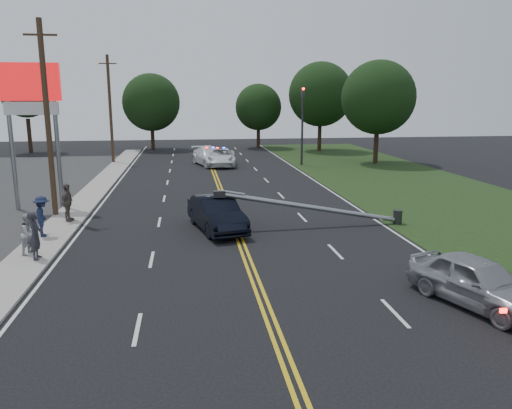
{
  "coord_description": "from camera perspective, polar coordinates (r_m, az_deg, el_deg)",
  "views": [
    {
      "loc": [
        -2.22,
        -14.93,
        6.23
      ],
      "look_at": [
        0.66,
        5.74,
        1.7
      ],
      "focal_mm": 35.0,
      "sensor_mm": 36.0,
      "label": 1
    }
  ],
  "objects": [
    {
      "name": "ground",
      "position": [
        16.32,
        0.5,
        -10.18
      ],
      "size": [
        120.0,
        120.0,
        0.0
      ],
      "primitive_type": "plane",
      "color": "black",
      "rests_on": "ground"
    },
    {
      "name": "sidewalk",
      "position": [
        26.41,
        -21.23,
        -2.11
      ],
      "size": [
        1.8,
        70.0,
        0.12
      ],
      "primitive_type": "cube",
      "color": "#A09A90",
      "rests_on": "ground"
    },
    {
      "name": "grass_verge",
      "position": [
        30.12,
        23.76,
        -0.74
      ],
      "size": [
        12.0,
        80.0,
        0.01
      ],
      "primitive_type": "cube",
      "color": "black",
      "rests_on": "ground"
    },
    {
      "name": "centerline_yellow",
      "position": [
        25.79,
        -2.75,
        -1.72
      ],
      "size": [
        0.36,
        80.0,
        0.0
      ],
      "primitive_type": "cube",
      "color": "gold",
      "rests_on": "ground"
    },
    {
      "name": "pylon_sign",
      "position": [
        30.09,
        -24.35,
        10.74
      ],
      "size": [
        3.2,
        0.35,
        8.0
      ],
      "color": "gray",
      "rests_on": "ground"
    },
    {
      "name": "traffic_signal",
      "position": [
        46.18,
        5.33,
        9.68
      ],
      "size": [
        0.28,
        0.41,
        7.05
      ],
      "color": "#2D2D30",
      "rests_on": "ground"
    },
    {
      "name": "fallen_streetlight",
      "position": [
        24.39,
        7.5,
        -0.44
      ],
      "size": [
        9.36,
        0.44,
        1.91
      ],
      "color": "#2D2D30",
      "rests_on": "ground"
    },
    {
      "name": "utility_pole_mid",
      "position": [
        27.84,
        -22.73,
        8.95
      ],
      "size": [
        1.6,
        0.28,
        10.0
      ],
      "color": "#382619",
      "rests_on": "ground"
    },
    {
      "name": "utility_pole_far",
      "position": [
        49.44,
        -16.32,
        10.43
      ],
      "size": [
        1.6,
        0.28,
        10.0
      ],
      "color": "#382619",
      "rests_on": "ground"
    },
    {
      "name": "tree_5",
      "position": [
        61.86,
        -24.85,
        11.43
      ],
      "size": [
        5.31,
        5.31,
        9.22
      ],
      "color": "black",
      "rests_on": "ground"
    },
    {
      "name": "tree_6",
      "position": [
        61.13,
        -11.9,
        11.34
      ],
      "size": [
        6.71,
        6.71,
        8.91
      ],
      "color": "black",
      "rests_on": "ground"
    },
    {
      "name": "tree_7",
      "position": [
        62.08,
        0.27,
        11.06
      ],
      "size": [
        5.63,
        5.63,
        7.78
      ],
      "color": "black",
      "rests_on": "ground"
    },
    {
      "name": "tree_8",
      "position": [
        59.07,
        7.4,
        12.38
      ],
      "size": [
        7.35,
        7.35,
        10.15
      ],
      "color": "black",
      "rests_on": "ground"
    },
    {
      "name": "tree_9",
      "position": [
        48.59,
        13.82,
        11.79
      ],
      "size": [
        6.83,
        6.83,
        9.56
      ],
      "color": "black",
      "rests_on": "ground"
    },
    {
      "name": "crashed_sedan",
      "position": [
        23.68,
        -4.52,
        -1.04
      ],
      "size": [
        2.79,
        5.14,
        1.61
      ],
      "primitive_type": "imported",
      "rotation": [
        0.0,
        0.0,
        0.23
      ],
      "color": "black",
      "rests_on": "ground"
    },
    {
      "name": "waiting_sedan",
      "position": [
        16.65,
        23.95,
        -8.03
      ],
      "size": [
        3.24,
        4.81,
        1.52
      ],
      "primitive_type": "imported",
      "rotation": [
        0.0,
        0.0,
        0.36
      ],
      "color": "#95969C",
      "rests_on": "ground"
    },
    {
      "name": "emergency_a",
      "position": [
        46.0,
        -4.05,
        5.42
      ],
      "size": [
        3.04,
        5.85,
        1.58
      ],
      "primitive_type": "imported",
      "rotation": [
        0.0,
        0.0,
        -0.08
      ],
      "color": "white",
      "rests_on": "ground"
    },
    {
      "name": "emergency_b",
      "position": [
        46.49,
        -5.28,
        5.49
      ],
      "size": [
        3.7,
        5.99,
        1.62
      ],
      "primitive_type": "imported",
      "rotation": [
        0.0,
        0.0,
        0.28
      ],
      "color": "white",
      "rests_on": "ground"
    },
    {
      "name": "bystander_a",
      "position": [
        20.8,
        -23.91,
        -3.24
      ],
      "size": [
        0.46,
        0.69,
        1.87
      ],
      "primitive_type": "imported",
      "rotation": [
        0.0,
        0.0,
        1.59
      ],
      "color": "#2B2A32",
      "rests_on": "sidewalk"
    },
    {
      "name": "bystander_b",
      "position": [
        21.65,
        -24.48,
        -3.03
      ],
      "size": [
        0.88,
        0.97,
        1.64
      ],
      "primitive_type": "imported",
      "rotation": [
        0.0,
        0.0,
        1.17
      ],
      "color": "#B6B5BA",
      "rests_on": "sidewalk"
    },
    {
      "name": "bystander_c",
      "position": [
        24.06,
        -23.23,
        -1.23
      ],
      "size": [
        0.88,
        1.28,
        1.83
      ],
      "primitive_type": "imported",
      "rotation": [
        0.0,
        0.0,
        1.75
      ],
      "color": "#1A2443",
      "rests_on": "sidewalk"
    },
    {
      "name": "bystander_d",
      "position": [
        26.52,
        -20.76,
        0.22
      ],
      "size": [
        0.66,
        1.18,
        1.9
      ],
      "primitive_type": "imported",
      "rotation": [
        0.0,
        0.0,
        1.39
      ],
      "color": "#63574F",
      "rests_on": "sidewalk"
    }
  ]
}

